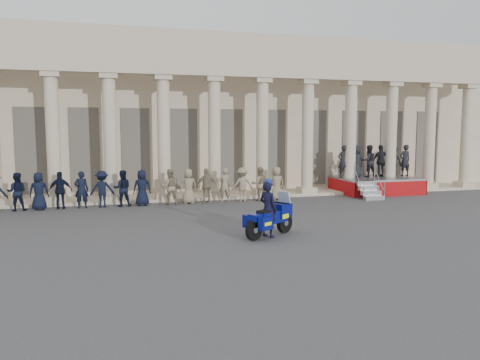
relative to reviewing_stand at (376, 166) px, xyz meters
name	(u,v)px	position (x,y,z in m)	size (l,w,h in m)	color
ground	(228,233)	(-10.75, -7.91, -1.52)	(90.00, 90.00, 0.00)	#3F3F41
building	(172,115)	(-10.75, 6.83, 3.00)	(40.00, 12.50, 9.00)	#C1AD90
officer_rank	(87,190)	(-15.76, -1.11, -0.66)	(19.37, 0.65, 1.72)	black
reviewing_stand	(376,166)	(0.00, 0.00, 0.00)	(4.67, 4.23, 2.73)	gray
motorcycle	(270,218)	(-9.48, -8.85, -0.88)	(2.06, 1.53, 1.48)	black
rider	(268,208)	(-9.59, -8.91, -0.54)	(0.75, 0.83, 1.99)	black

